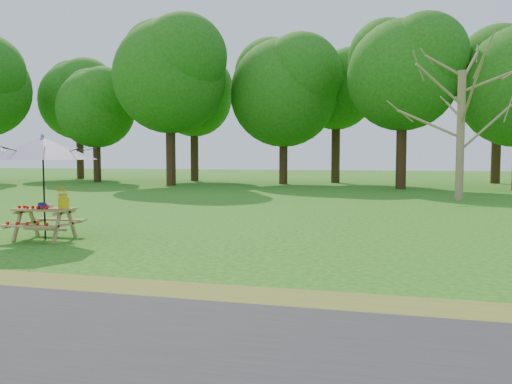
% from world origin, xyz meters
% --- Properties ---
extents(ground, '(120.00, 120.00, 0.00)m').
position_xyz_m(ground, '(0.00, 0.00, 0.00)').
color(ground, '#226212').
rests_on(ground, ground).
extents(road, '(120.00, 4.00, 0.01)m').
position_xyz_m(road, '(0.00, -5.00, 0.01)').
color(road, '#303032').
rests_on(road, ground).
extents(drygrass_strip, '(120.00, 1.20, 0.01)m').
position_xyz_m(drygrass_strip, '(0.00, -2.80, 0.00)').
color(drygrass_strip, olive).
rests_on(drygrass_strip, ground).
extents(treeline, '(60.00, 12.00, 16.00)m').
position_xyz_m(treeline, '(0.00, 22.00, 8.00)').
color(treeline, '#215D0F').
rests_on(treeline, ground).
extents(bare_tree, '(7.93, 7.93, 12.14)m').
position_xyz_m(bare_tree, '(6.18, 13.02, 7.37)').
color(bare_tree, '#916C4F').
rests_on(bare_tree, ground).
extents(picnic_table, '(1.20, 1.32, 0.67)m').
position_xyz_m(picnic_table, '(-3.85, 0.50, 0.33)').
color(picnic_table, '#AB874D').
rests_on(picnic_table, ground).
extents(patio_umbrella, '(2.43, 2.43, 2.25)m').
position_xyz_m(patio_umbrella, '(-3.85, 0.50, 1.95)').
color(patio_umbrella, black).
rests_on(patio_umbrella, ground).
extents(produce_bins, '(0.24, 0.40, 0.13)m').
position_xyz_m(produce_bins, '(-3.91, 0.54, 0.72)').
color(produce_bins, '#B30E0E').
rests_on(produce_bins, picnic_table).
extents(tomatoes_row, '(0.77, 0.13, 0.07)m').
position_xyz_m(tomatoes_row, '(-4.00, 0.32, 0.71)').
color(tomatoes_row, red).
rests_on(tomatoes_row, picnic_table).
extents(flower_bucket, '(0.38, 0.35, 0.51)m').
position_xyz_m(flower_bucket, '(-3.44, 0.58, 0.94)').
color(flower_bucket, yellow).
rests_on(flower_bucket, picnic_table).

